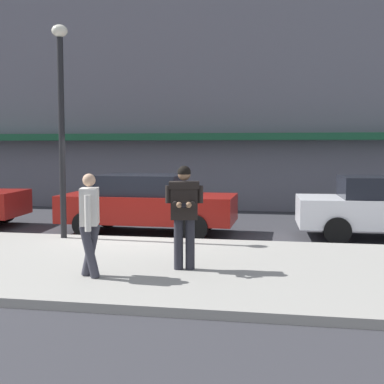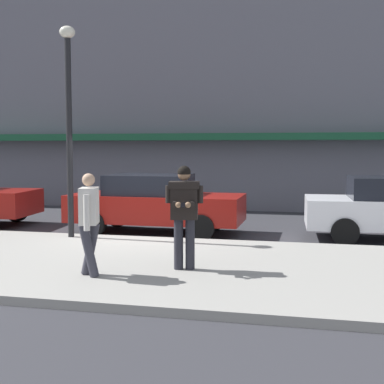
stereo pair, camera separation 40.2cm
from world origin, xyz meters
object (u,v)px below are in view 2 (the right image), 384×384
object	(u,v)px
street_lamp_post	(69,109)
pedestrian_in_light_coat	(89,218)
parked_sedan_mid	(155,203)
man_texting_on_phone	(184,206)

from	to	relation	value
street_lamp_post	pedestrian_in_light_coat	bearing A→B (deg)	-59.86
parked_sedan_mid	pedestrian_in_light_coat	distance (m)	5.26
street_lamp_post	man_texting_on_phone	bearing A→B (deg)	-37.84
pedestrian_in_light_coat	parked_sedan_mid	bearing A→B (deg)	95.25
parked_sedan_mid	man_texting_on_phone	distance (m)	4.85
man_texting_on_phone	pedestrian_in_light_coat	world-z (taller)	man_texting_on_phone
man_texting_on_phone	street_lamp_post	xyz separation A→B (m)	(-3.41, 2.65, 1.89)
man_texting_on_phone	street_lamp_post	world-z (taller)	street_lamp_post
man_texting_on_phone	parked_sedan_mid	bearing A→B (deg)	113.09
pedestrian_in_light_coat	man_texting_on_phone	bearing A→B (deg)	29.31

